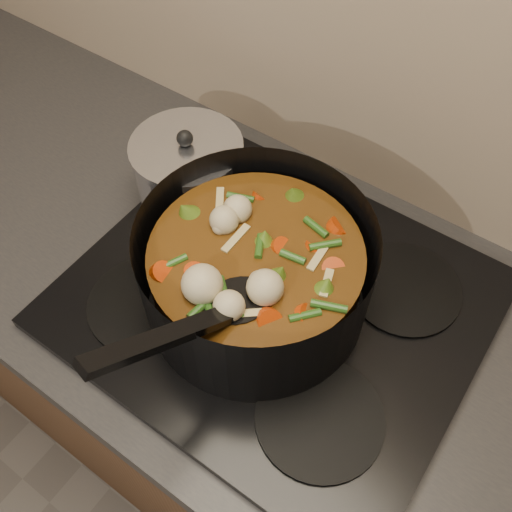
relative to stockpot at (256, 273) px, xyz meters
The scene contains 4 objects.
counter 0.55m from the stockpot, 49.53° to the left, with size 2.64×0.64×0.91m.
stovetop 0.09m from the stockpot, 49.53° to the left, with size 0.62×0.54×0.03m.
stockpot is the anchor object (origin of this frame).
saucepan 0.25m from the stockpot, 152.66° to the left, with size 0.19×0.19×0.15m.
Camera 1 is at (0.25, 1.52, 1.70)m, focal length 40.00 mm.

